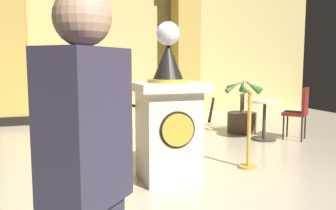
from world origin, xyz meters
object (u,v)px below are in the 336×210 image
Objects in this scene: bystander_guest at (87,188)px; cafe_table at (264,115)px; pedestal_clock at (168,119)px; potted_palm_right at (242,117)px; cafe_chair_red at (299,109)px; stanchion_far at (106,136)px; stanchion_near at (249,140)px.

cafe_table is at bearing 48.80° from bystander_guest.
pedestal_clock reaches higher than potted_palm_right.
potted_palm_right is 5.99m from bystander_guest.
cafe_chair_red is (2.97, 1.34, -0.16)m from pedestal_clock.
stanchion_far is 1.45× the size of cafe_table.
pedestal_clock reaches higher than bystander_guest.
bystander_guest reaches higher than stanchion_far.
pedestal_clock reaches higher than stanchion_far.
stanchion_near is 0.95× the size of potted_palm_right.
pedestal_clock reaches higher than cafe_chair_red.
bystander_guest is (-1.19, -2.53, 0.16)m from pedestal_clock.
stanchion_near is 0.63× the size of bystander_guest.
bystander_guest reaches higher than cafe_chair_red.
pedestal_clock is 2.85m from cafe_table.
cafe_table is at bearing 9.63° from stanchion_far.
cafe_table is 0.64m from cafe_chair_red.
pedestal_clock is 1.76× the size of stanchion_near.
cafe_chair_red is (4.17, 3.87, -0.32)m from bystander_guest.
stanchion_far is 0.94× the size of potted_palm_right.
stanchion_near is 1.99m from stanchion_far.
bystander_guest is 1.75× the size of cafe_chair_red.
pedestal_clock is 1.95× the size of cafe_chair_red.
cafe_chair_red is at bearing 4.74° from stanchion_far.
stanchion_near is at bearing -145.40° from cafe_chair_red.
bystander_guest reaches higher than potted_palm_right.
potted_palm_right is (1.17, 2.18, -0.05)m from stanchion_near.
cafe_table is (2.37, 1.55, -0.27)m from pedestal_clock.
potted_palm_right is 1.55× the size of cafe_table.
stanchion_far is (-0.58, 1.05, -0.36)m from pedestal_clock.
stanchion_near is 1.90m from cafe_table.
stanchion_far is 0.63× the size of bystander_guest.
cafe_chair_red is at bearing 42.87° from bystander_guest.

